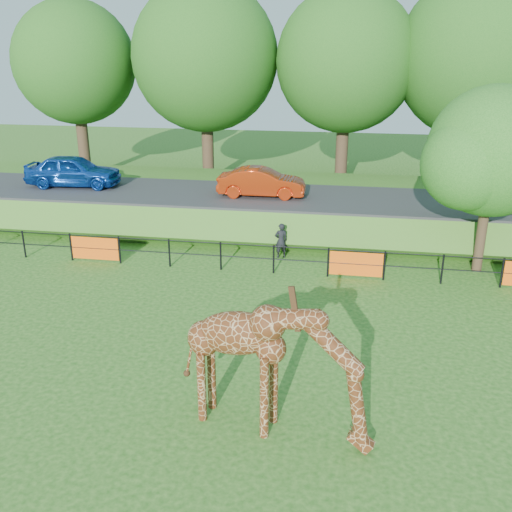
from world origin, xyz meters
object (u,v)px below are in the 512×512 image
(car_blue, at_px, (73,171))
(car_red, at_px, (261,182))
(giraffe, at_px, (275,369))
(visitor, at_px, (281,241))
(tree_east, at_px, (495,157))

(car_blue, height_order, car_red, car_blue)
(giraffe, height_order, car_blue, giraffe)
(visitor, relative_size, tree_east, 0.21)
(car_blue, height_order, tree_east, tree_east)
(visitor, bearing_deg, tree_east, 159.64)
(car_blue, distance_m, car_red, 9.40)
(visitor, bearing_deg, car_blue, -42.32)
(car_blue, distance_m, tree_east, 19.04)
(car_blue, bearing_deg, car_red, -96.85)
(tree_east, bearing_deg, car_red, 155.35)
(car_blue, height_order, visitor, car_blue)
(car_red, bearing_deg, giraffe, -171.54)
(tree_east, bearing_deg, giraffe, -120.36)
(visitor, bearing_deg, car_red, -90.36)
(car_red, relative_size, tree_east, 0.59)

